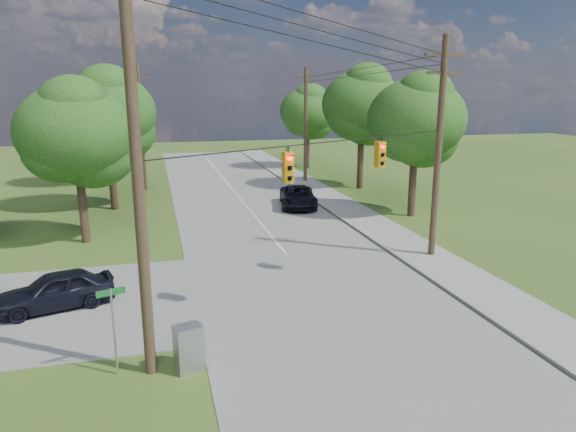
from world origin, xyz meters
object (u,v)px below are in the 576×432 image
object	(u,v)px
car_cross_dark	(56,290)
control_cabinet	(189,348)
car_main_north	(298,197)
pole_ne	(439,146)
pole_north_w	(141,127)
pole_sw	(136,160)
pole_north_e	(306,124)

from	to	relation	value
car_cross_dark	control_cabinet	distance (m)	7.28
car_main_north	car_cross_dark	bearing A→B (deg)	-122.04
pole_ne	pole_north_w	world-z (taller)	pole_ne
pole_sw	car_cross_dark	bearing A→B (deg)	121.71
pole_sw	car_cross_dark	distance (m)	8.51
pole_north_e	car_cross_dark	size ratio (longest dim) A/B	2.39
pole_ne	car_main_north	distance (m)	13.66
pole_ne	pole_north_e	bearing A→B (deg)	90.00
pole_sw	car_cross_dark	world-z (taller)	pole_sw
pole_ne	pole_north_w	distance (m)	26.03
pole_sw	car_cross_dark	xyz separation A→B (m)	(-3.42, 5.54, -5.48)
car_main_north	control_cabinet	xyz separation A→B (m)	(-9.00, -20.13, -0.05)
pole_north_w	pole_sw	bearing A→B (deg)	-89.23
pole_ne	pole_north_w	size ratio (longest dim) A/B	1.05
car_cross_dark	control_cabinet	world-z (taller)	car_cross_dark
pole_north_e	car_cross_dark	xyz separation A→B (m)	(-16.92, -24.06, -4.38)
car_cross_dark	pole_north_w	bearing A→B (deg)	157.03
pole_ne	pole_north_e	size ratio (longest dim) A/B	1.05
pole_sw	car_main_north	bearing A→B (deg)	63.15
pole_ne	pole_north_w	xyz separation A→B (m)	(-13.90, 22.00, -0.34)
pole_north_e	control_cabinet	world-z (taller)	pole_north_e
pole_north_w	pole_ne	bearing A→B (deg)	-57.71
pole_north_e	car_cross_dark	bearing A→B (deg)	-125.11
pole_north_w	control_cabinet	size ratio (longest dim) A/B	7.10
pole_north_e	control_cabinet	size ratio (longest dim) A/B	7.10
pole_north_w	car_main_north	distance (m)	14.92
pole_north_w	car_cross_dark	world-z (taller)	pole_north_w
pole_sw	pole_ne	size ratio (longest dim) A/B	1.14
pole_sw	car_main_north	size ratio (longest dim) A/B	2.32
pole_sw	control_cabinet	size ratio (longest dim) A/B	8.52
car_cross_dark	car_main_north	bearing A→B (deg)	121.03
pole_ne	pole_north_e	xyz separation A→B (m)	(-0.00, 22.00, -0.34)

